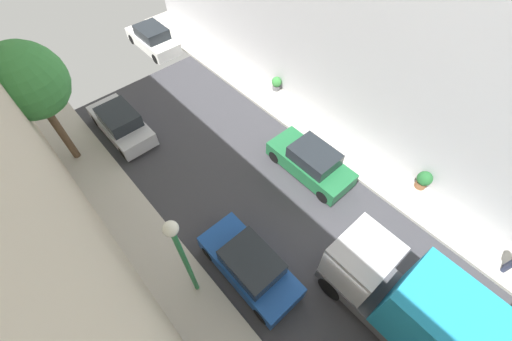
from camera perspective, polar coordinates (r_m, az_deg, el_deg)
name	(u,v)px	position (r m, az deg, el deg)	size (l,w,h in m)	color
ground	(340,270)	(13.64, 14.68, -16.63)	(32.00, 32.00, 0.00)	#38383D
sidewalk_right	(411,197)	(16.26, 25.72, -4.27)	(2.00, 44.00, 0.15)	#B7B2A8
parked_car_left_2	(250,265)	(12.52, -1.07, -16.43)	(1.78, 4.20, 1.57)	#194799
parked_car_left_3	(121,123)	(18.16, -22.78, 7.69)	(1.78, 4.20, 1.57)	silver
parked_car_right_2	(311,162)	(15.26, 9.70, 1.51)	(1.78, 4.20, 1.57)	#1E6638
parked_car_right_3	(153,39)	(24.19, -17.79, 21.29)	(1.78, 4.20, 1.57)	white
delivery_truck	(430,320)	(12.11, 28.38, -22.32)	(2.26, 6.60, 3.38)	#4C4C51
street_tree_0	(27,82)	(15.73, -35.46, 12.63)	(3.07, 3.07, 6.00)	brown
potted_plant_0	(277,83)	(19.54, 3.67, 15.18)	(0.59, 0.59, 0.82)	slate
potted_plant_2	(424,180)	(16.34, 27.58, -1.45)	(0.67, 0.67, 0.95)	brown
lamp_post	(181,251)	(9.99, -13.16, -13.76)	(0.44, 0.44, 4.97)	#26723F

